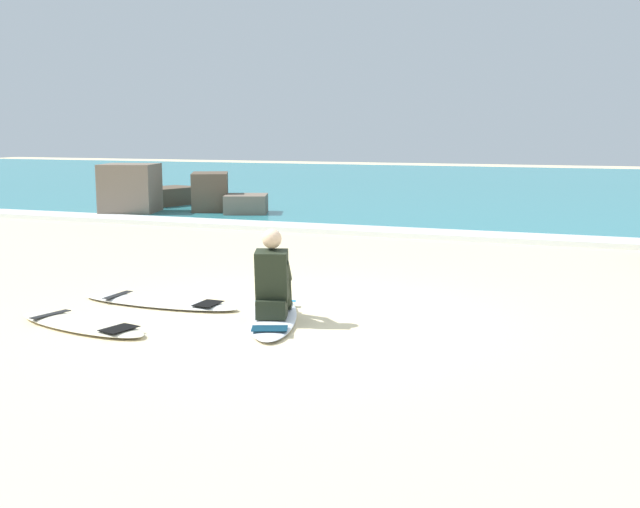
% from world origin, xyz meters
% --- Properties ---
extents(ground_plane, '(80.00, 80.00, 0.00)m').
position_xyz_m(ground_plane, '(0.00, 0.00, 0.00)').
color(ground_plane, beige).
extents(sea, '(80.00, 28.00, 0.10)m').
position_xyz_m(sea, '(0.00, 20.67, 0.05)').
color(sea, teal).
rests_on(sea, ground).
extents(breaking_foam, '(80.00, 0.90, 0.11)m').
position_xyz_m(breaking_foam, '(0.00, 6.97, 0.06)').
color(breaking_foam, white).
rests_on(breaking_foam, ground).
extents(surfboard_main, '(1.24, 2.13, 0.08)m').
position_xyz_m(surfboard_main, '(-0.20, -0.10, 0.04)').
color(surfboard_main, silver).
rests_on(surfboard_main, ground).
extents(surfer_seated, '(0.53, 0.77, 0.95)m').
position_xyz_m(surfer_seated, '(-0.16, -0.20, 0.44)').
color(surfer_seated, black).
rests_on(surfer_seated, surfboard_main).
extents(surfboard_spare_near, '(2.11, 0.57, 0.08)m').
position_xyz_m(surfboard_spare_near, '(-1.76, 0.07, 0.04)').
color(surfboard_spare_near, white).
rests_on(surfboard_spare_near, ground).
extents(surfboard_spare_far, '(1.88, 0.91, 0.08)m').
position_xyz_m(surfboard_spare_far, '(-1.95, -1.13, 0.04)').
color(surfboard_spare_far, '#EFE5C6').
rests_on(surfboard_spare_far, ground).
extents(rock_outcrop_distant, '(4.29, 3.54, 1.26)m').
position_xyz_m(rock_outcrop_distant, '(-6.89, 8.76, 0.48)').
color(rock_outcrop_distant, brown).
rests_on(rock_outcrop_distant, ground).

